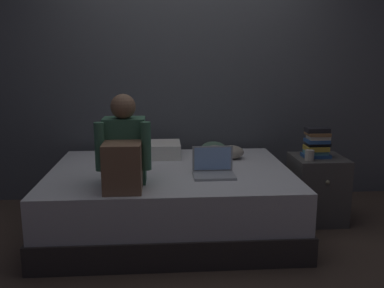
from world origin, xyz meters
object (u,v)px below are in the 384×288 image
at_px(bed, 171,199).
at_px(laptop, 213,169).
at_px(nightstand, 317,189).
at_px(pillow, 150,150).
at_px(book_stack, 317,143).
at_px(mug, 309,155).
at_px(person_sitting, 124,152).
at_px(clothes_pile, 221,151).

bearing_deg(bed, laptop, -33.30).
distance_m(nightstand, laptop, 1.06).
xyz_separation_m(nightstand, pillow, (-1.48, 0.35, 0.30)).
bearing_deg(book_stack, mug, -132.43).
xyz_separation_m(bed, mug, (1.17, -0.02, 0.37)).
distance_m(laptop, book_stack, 0.99).
distance_m(nightstand, book_stack, 0.42).
bearing_deg(book_stack, laptop, -161.67).
height_order(person_sitting, laptop, person_sitting).
bearing_deg(clothes_pile, nightstand, -18.82).
height_order(laptop, pillow, laptop).
xyz_separation_m(bed, clothes_pile, (0.48, 0.38, 0.33)).
relative_size(bed, mug, 22.22).
relative_size(person_sitting, clothes_pile, 1.73).
bearing_deg(mug, clothes_pile, 149.96).
xyz_separation_m(nightstand, clothes_pile, (-0.82, 0.28, 0.30)).
xyz_separation_m(nightstand, book_stack, (-0.03, -0.01, 0.42)).
relative_size(bed, laptop, 6.25).
bearing_deg(person_sitting, book_stack, 18.06).
xyz_separation_m(bed, laptop, (0.33, -0.22, 0.32)).
height_order(book_stack, clothes_pile, book_stack).
bearing_deg(laptop, nightstand, 18.44).
bearing_deg(clothes_pile, mug, -30.04).
height_order(person_sitting, book_stack, person_sitting).
height_order(book_stack, mug, book_stack).
height_order(laptop, clothes_pile, laptop).
bearing_deg(bed, nightstand, 4.54).
height_order(nightstand, person_sitting, person_sitting).
xyz_separation_m(bed, book_stack, (1.27, 0.09, 0.45)).
distance_m(person_sitting, book_stack, 1.69).
xyz_separation_m(nightstand, mug, (-0.13, -0.12, 0.34)).
distance_m(bed, mug, 1.23).
bearing_deg(book_stack, bed, -175.91).
height_order(laptop, book_stack, book_stack).
relative_size(bed, person_sitting, 3.05).
height_order(nightstand, clothes_pile, clothes_pile).
xyz_separation_m(mug, clothes_pile, (-0.69, 0.40, -0.04)).
bearing_deg(pillow, laptop, -52.66).
height_order(nightstand, pillow, pillow).
height_order(bed, mug, mug).
height_order(pillow, book_stack, book_stack).
xyz_separation_m(bed, person_sitting, (-0.34, -0.43, 0.52)).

